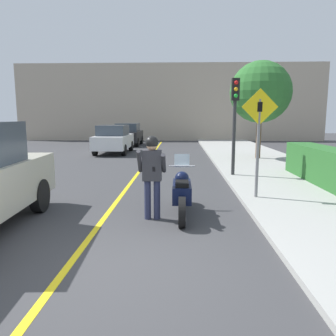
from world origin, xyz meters
The scene contains 12 objects.
ground_plane centered at (0.00, 0.00, 0.00)m, with size 80.00×80.00×0.00m, color #38383A.
sidewalk_curb centered at (4.80, 4.00, 0.06)m, with size 4.40×44.00×0.11m.
road_center_line centered at (-0.60, 6.00, 0.00)m, with size 0.12×36.00×0.01m.
building_backdrop centered at (0.00, 26.00, 3.46)m, with size 28.00×1.20×6.91m.
motorcycle centered at (1.08, 2.57, 0.50)m, with size 0.62×2.30×1.29m.
person_biker centered at (0.45, 2.21, 1.10)m, with size 0.59×0.48×1.78m.
crossing_sign centered at (3.01, 3.83, 1.77)m, with size 0.91×0.08×2.76m.
traffic_light centered at (2.93, 7.12, 2.47)m, with size 0.26×0.30×3.37m.
hedge_row centered at (5.60, 5.26, 0.66)m, with size 0.90×5.94×1.10m.
street_tree centered at (4.96, 12.02, 3.36)m, with size 3.00×3.00×4.76m.
parked_car_white centered at (-2.95, 14.93, 0.86)m, with size 1.88×4.20×1.68m.
parked_car_black centered at (-2.93, 20.40, 0.86)m, with size 1.88×4.20×1.68m.
Camera 1 is at (1.04, -4.54, 2.17)m, focal length 35.00 mm.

